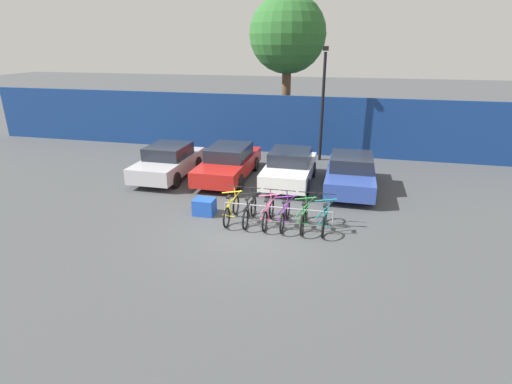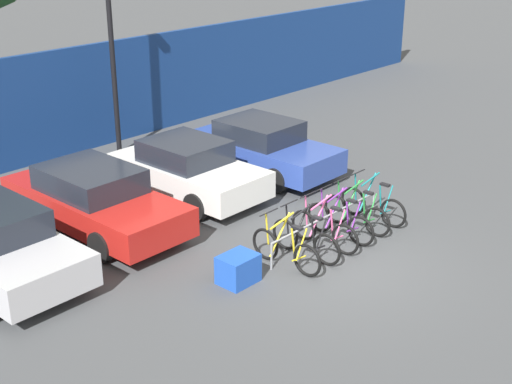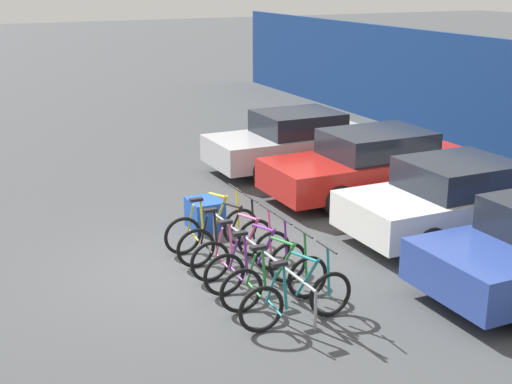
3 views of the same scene
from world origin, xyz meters
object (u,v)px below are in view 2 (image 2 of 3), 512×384
at_px(bicycle_teal, 373,205).
at_px(bicycle_purple, 340,222).
at_px(bicycle_yellow, 286,250).
at_px(car_white, 188,169).
at_px(lamp_post, 112,47).
at_px(cargo_crate, 238,269).
at_px(car_red, 94,199).
at_px(bike_rack, 327,219).
at_px(bicycle_black, 306,240).
at_px(bicycle_green, 357,213).
at_px(car_blue, 262,147).
at_px(bicycle_pink, 324,230).

bearing_deg(bicycle_teal, bicycle_purple, -179.81).
height_order(bicycle_yellow, car_white, car_white).
distance_m(bicycle_teal, lamp_post, 8.44).
bearing_deg(cargo_crate, bicycle_teal, -3.94).
xyz_separation_m(bicycle_yellow, car_red, (-1.39, 4.20, 0.31)).
height_order(bike_rack, bicycle_black, bicycle_black).
xyz_separation_m(bike_rack, bicycle_green, (0.87, -0.15, -0.11)).
bearing_deg(bicycle_black, bicycle_purple, -0.06).
bearing_deg(bicycle_yellow, bike_rack, 4.43).
bearing_deg(car_blue, cargo_crate, -142.43).
height_order(bicycle_yellow, cargo_crate, bicycle_yellow).
xyz_separation_m(bicycle_teal, car_white, (-1.75, 4.11, 0.31)).
xyz_separation_m(bicycle_black, cargo_crate, (-1.65, 0.28, -0.10)).
height_order(car_red, cargo_crate, car_red).
distance_m(bicycle_black, car_red, 4.66).
distance_m(bicycle_pink, car_red, 4.96).
bearing_deg(bicycle_yellow, car_red, 107.03).
bearing_deg(bicycle_teal, car_blue, 80.18).
height_order(car_red, car_blue, same).
xyz_separation_m(car_blue, lamp_post, (-1.54, 4.05, 2.32)).
distance_m(bicycle_teal, cargo_crate, 4.06).
relative_size(car_white, cargo_crate, 5.64).
height_order(car_white, lamp_post, lamp_post).
bearing_deg(car_blue, bicycle_purple, -116.17).
relative_size(bicycle_pink, lamp_post, 0.32).
relative_size(bicycle_black, bicycle_green, 1.00).
distance_m(bicycle_purple, car_red, 5.27).
relative_size(bicycle_green, bicycle_teal, 1.00).
xyz_separation_m(car_red, cargo_crate, (0.34, -3.92, -0.42)).
bearing_deg(bike_rack, bicycle_black, -170.53).
bearing_deg(bicycle_teal, car_white, 113.29).
height_order(bike_rack, bicycle_yellow, bicycle_yellow).
relative_size(bicycle_yellow, bicycle_green, 1.00).
bearing_deg(bike_rack, bicycle_purple, -29.13).
bearing_deg(bicycle_purple, bicycle_black, 177.29).
distance_m(bike_rack, bicycle_teal, 1.51).
height_order(bicycle_purple, cargo_crate, bicycle_purple).
xyz_separation_m(car_white, car_blue, (2.45, -0.18, 0.00)).
bearing_deg(bicycle_yellow, bicycle_teal, -1.21).
relative_size(bicycle_yellow, car_blue, 0.41).
relative_size(car_red, car_blue, 1.10).
bearing_deg(car_white, bicycle_green, -74.74).
bearing_deg(bicycle_purple, bicycle_green, -2.71).
bearing_deg(bicycle_teal, car_red, 136.45).
distance_m(bicycle_green, cargo_crate, 3.43).
bearing_deg(lamp_post, cargo_crate, -112.59).
xyz_separation_m(bicycle_purple, cargo_crate, (-2.81, 0.28, -0.10)).
relative_size(bike_rack, bicycle_teal, 2.08).
height_order(bike_rack, bicycle_green, bicycle_green).
height_order(car_white, car_blue, same).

